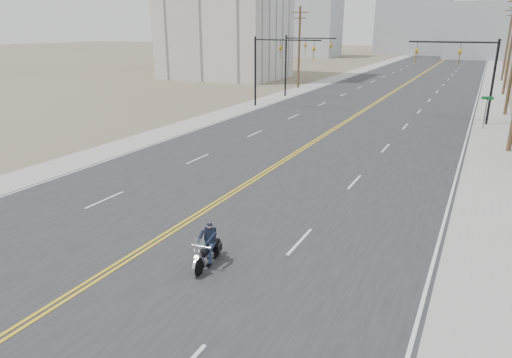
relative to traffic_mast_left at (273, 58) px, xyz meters
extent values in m
plane|color=#776D56|center=(8.98, -32.00, -4.94)|extent=(400.00, 400.00, 0.00)
cube|color=#303033|center=(8.98, 38.00, -4.93)|extent=(20.00, 200.00, 0.01)
cube|color=#A5A5A0|center=(-2.52, 38.00, -4.93)|extent=(3.00, 200.00, 0.01)
cube|color=#A5A5A0|center=(20.48, 38.00, -4.93)|extent=(3.00, 200.00, 0.01)
cylinder|color=black|center=(-2.02, 0.00, -1.44)|extent=(0.20, 0.20, 7.00)
cylinder|color=black|center=(1.48, 0.00, 1.76)|extent=(7.00, 0.14, 0.14)
imported|color=#BF8C0C|center=(0.78, 0.00, 1.11)|extent=(0.21, 0.26, 1.30)
imported|color=#BF8C0C|center=(4.28, 0.00, 1.11)|extent=(0.21, 0.26, 1.30)
cylinder|color=black|center=(19.98, 0.00, -1.44)|extent=(0.20, 0.20, 7.00)
cylinder|color=black|center=(16.48, 0.00, 1.76)|extent=(7.00, 0.14, 0.14)
imported|color=#BF8C0C|center=(17.18, 0.00, 1.11)|extent=(0.21, 0.26, 1.30)
imported|color=#BF8C0C|center=(13.68, 0.00, 1.11)|extent=(0.21, 0.26, 1.30)
cylinder|color=black|center=(-2.02, 8.00, -1.44)|extent=(0.20, 0.20, 7.00)
cylinder|color=black|center=(0.98, 8.00, 1.76)|extent=(6.00, 0.14, 0.14)
imported|color=#BF8C0C|center=(0.38, 8.00, 1.11)|extent=(0.21, 0.26, 1.30)
imported|color=#BF8C0C|center=(3.38, 8.00, 1.11)|extent=(0.21, 0.26, 1.30)
cylinder|color=black|center=(19.78, -2.00, -3.64)|extent=(0.06, 0.06, 2.60)
cube|color=#0C5926|center=(19.78, -2.00, -2.44)|extent=(0.90, 0.03, 0.25)
cylinder|color=brown|center=(21.48, 21.00, 0.81)|extent=(0.30, 0.30, 11.50)
cylinder|color=brown|center=(21.48, 38.00, 0.56)|extent=(0.30, 0.30, 11.00)
cube|color=brown|center=(21.48, 38.00, 4.56)|extent=(1.60, 0.12, 0.12)
cylinder|color=brown|center=(-3.52, 16.00, 0.31)|extent=(0.30, 0.30, 10.50)
cube|color=brown|center=(-3.52, 16.00, 4.76)|extent=(2.20, 0.12, 0.12)
cube|color=brown|center=(-3.52, 16.00, 4.06)|extent=(1.60, 0.12, 0.12)
cube|color=#B7BCC6|center=(-26.02, 83.00, 6.06)|extent=(14.00, 12.00, 22.00)
cube|color=#ADB2B7|center=(16.98, 93.00, 2.06)|extent=(18.00, 14.00, 14.00)
cube|color=#ADB2B7|center=(-3.02, 108.00, 8.06)|extent=(20.00, 15.00, 26.00)
cube|color=#ADB2B7|center=(-41.02, 98.00, 3.06)|extent=(12.00, 12.00, 16.00)
camera|label=1|loc=(19.59, -42.99, 2.94)|focal=32.00mm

